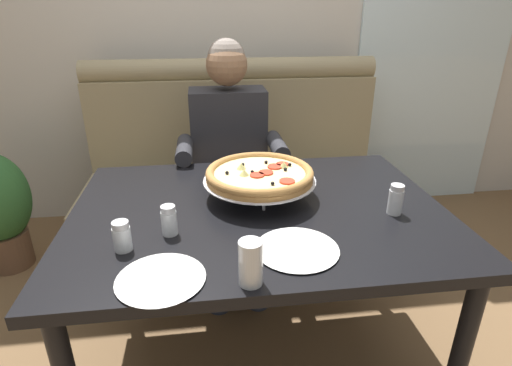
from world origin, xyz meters
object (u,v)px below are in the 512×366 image
object	(u,v)px
patio_chair	(377,110)
dining_table	(259,226)
shaker_pepper_flakes	(395,201)
drinking_glass	(251,265)
pizza	(260,175)
plate_near_left	(297,247)
plate_near_right	(161,277)
shaker_oregano	(169,222)
shaker_parmesan	(122,238)
booth_bench	(238,186)
diner_main	(230,153)

from	to	relation	value
patio_chair	dining_table	bearing A→B (deg)	-122.47
shaker_pepper_flakes	drinking_glass	bearing A→B (deg)	-149.32
pizza	plate_near_left	distance (m)	0.40
plate_near_right	drinking_glass	bearing A→B (deg)	-10.36
shaker_pepper_flakes	shaker_oregano	bearing A→B (deg)	-176.97
plate_near_left	plate_near_right	size ratio (longest dim) A/B	1.06
patio_chair	plate_near_left	bearing A→B (deg)	-118.04
plate_near_left	patio_chair	world-z (taller)	patio_chair
shaker_oregano	shaker_parmesan	bearing A→B (deg)	-150.26
shaker_oregano	plate_near_left	xyz separation A→B (m)	(0.39, -0.15, -0.03)
plate_near_left	plate_near_right	xyz separation A→B (m)	(-0.40, -0.10, 0.00)
booth_bench	drinking_glass	world-z (taller)	booth_bench
shaker_oregano	diner_main	bearing A→B (deg)	73.13
shaker_parmesan	plate_near_left	bearing A→B (deg)	-7.85
pizza	shaker_parmesan	size ratio (longest dim) A/B	4.50
plate_near_left	pizza	bearing A→B (deg)	98.87
shaker_oregano	dining_table	bearing A→B (deg)	25.22
pizza	diner_main	bearing A→B (deg)	96.80
diner_main	booth_bench	bearing A→B (deg)	77.82
plate_near_right	patio_chair	bearing A→B (deg)	56.41
dining_table	drinking_glass	distance (m)	0.46
shaker_oregano	patio_chair	bearing A→B (deg)	53.95
drinking_glass	plate_near_left	bearing A→B (deg)	41.44
pizza	drinking_glass	bearing A→B (deg)	-100.49
diner_main	shaker_pepper_flakes	bearing A→B (deg)	-56.48
pizza	plate_near_right	distance (m)	0.59
shaker_parmesan	plate_near_right	distance (m)	0.21
booth_bench	plate_near_right	size ratio (longest dim) A/B	7.30
booth_bench	shaker_oregano	size ratio (longest dim) A/B	17.70
pizza	shaker_oregano	distance (m)	0.41
shaker_pepper_flakes	drinking_glass	size ratio (longest dim) A/B	0.86
pizza	patio_chair	size ratio (longest dim) A/B	0.50
diner_main	shaker_parmesan	bearing A→B (deg)	-112.98
plate_near_left	patio_chair	xyz separation A→B (m)	(1.35, 2.54, -0.22)
shaker_pepper_flakes	shaker_parmesan	distance (m)	0.93
dining_table	shaker_pepper_flakes	bearing A→B (deg)	-12.61
shaker_parmesan	plate_near_right	xyz separation A→B (m)	(0.12, -0.17, -0.03)
shaker_parmesan	patio_chair	size ratio (longest dim) A/B	0.11
booth_bench	dining_table	bearing A→B (deg)	-90.00
dining_table	shaker_pepper_flakes	world-z (taller)	shaker_pepper_flakes
dining_table	diner_main	world-z (taller)	diner_main
dining_table	drinking_glass	world-z (taller)	drinking_glass
plate_near_right	patio_chair	distance (m)	3.17
drinking_glass	patio_chair	bearing A→B (deg)	60.58
diner_main	patio_chair	xyz separation A→B (m)	(1.49, 1.55, -0.19)
booth_bench	shaker_oregano	bearing A→B (deg)	-105.76
shaker_oregano	drinking_glass	size ratio (longest dim) A/B	0.78
booth_bench	patio_chair	distance (m)	1.92
dining_table	diner_main	bearing A→B (deg)	94.73
booth_bench	dining_table	xyz separation A→B (m)	(0.00, -0.96, 0.26)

